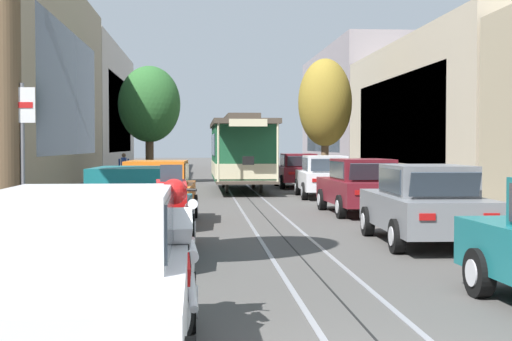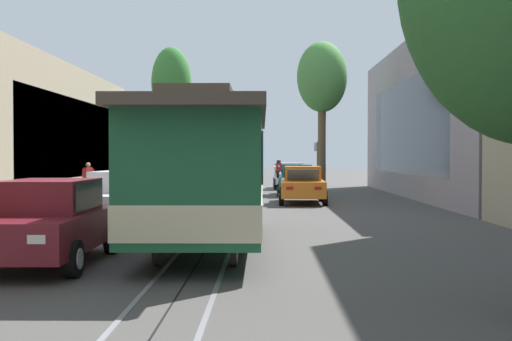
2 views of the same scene
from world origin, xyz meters
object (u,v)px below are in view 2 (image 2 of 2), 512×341
(cable_car_trolley, at_px, (206,173))
(pedestrian_on_left_pavement, at_px, (88,179))
(street_tree_kerb_left_near, at_px, (322,79))
(fire_hydrant, at_px, (167,183))
(street_tree_kerb_right_near, at_px, (171,85))
(parked_car_orange_mid_left, at_px, (302,185))
(street_sign_post, at_px, (317,161))
(parked_car_teal_near_right, at_px, (197,176))
(parked_car_grey_second_right, at_px, (184,181))
(parked_car_maroon_mid_right, at_px, (160,187))
(parked_car_maroon_fifth_right, at_px, (48,222))
(parked_car_teal_second_left, at_px, (297,180))
(parked_car_white_near_left, at_px, (290,176))
(parked_car_white_fourth_right, at_px, (121,198))
(motorcycle_with_rider, at_px, (278,174))

(cable_car_trolley, distance_m, pedestrian_on_left_pavement, 17.45)
(street_tree_kerb_left_near, distance_m, fire_hydrant, 10.67)
(street_tree_kerb_right_near, xyz_separation_m, cable_car_trolley, (-4.50, 26.17, -4.75))
(parked_car_orange_mid_left, relative_size, street_sign_post, 1.56)
(parked_car_teal_near_right, xyz_separation_m, street_tree_kerb_left_near, (-7.19, 2.40, 5.46))
(parked_car_orange_mid_left, xyz_separation_m, parked_car_grey_second_right, (5.57, -4.35, 0.00))
(street_sign_post, bearing_deg, parked_car_orange_mid_left, 81.22)
(parked_car_maroon_mid_right, distance_m, fire_hydrant, 12.18)
(street_tree_kerb_left_near, bearing_deg, fire_hydrant, -9.33)
(parked_car_maroon_fifth_right, distance_m, fire_hydrant, 25.58)
(parked_car_teal_near_right, height_order, parked_car_maroon_mid_right, same)
(fire_hydrant, xyz_separation_m, street_sign_post, (-8.57, 1.39, 1.32))
(parked_car_teal_second_left, xyz_separation_m, parked_car_teal_near_right, (5.67, -5.25, 0.00))
(parked_car_white_near_left, distance_m, parked_car_orange_mid_left, 12.34)
(parked_car_white_fourth_right, relative_size, street_tree_kerb_right_near, 0.50)
(cable_car_trolley, height_order, pedestrian_on_left_pavement, cable_car_trolley)
(cable_car_trolley, xyz_separation_m, pedestrian_on_left_pavement, (6.92, -16.00, -0.69))
(parked_car_teal_second_left, height_order, street_tree_kerb_left_near, street_tree_kerb_left_near)
(parked_car_teal_near_right, distance_m, fire_hydrant, 1.92)
(parked_car_teal_near_right, xyz_separation_m, parked_car_maroon_fifth_right, (0.02, 26.48, 0.00))
(parked_car_maroon_fifth_right, bearing_deg, parked_car_orange_mid_left, -109.89)
(parked_car_maroon_mid_right, relative_size, fire_hydrant, 5.24)
(parked_car_maroon_mid_right, height_order, parked_car_maroon_fifth_right, same)
(cable_car_trolley, bearing_deg, motorcycle_with_rider, -94.69)
(parked_car_orange_mid_left, xyz_separation_m, parked_car_white_fourth_right, (5.77, 8.90, 0.00))
(parked_car_grey_second_right, bearing_deg, street_tree_kerb_left_near, -150.12)
(motorcycle_with_rider, xyz_separation_m, pedestrian_on_left_pavement, (8.96, 8.89, 0.05))
(parked_car_orange_mid_left, height_order, parked_car_maroon_fifth_right, same)
(parked_car_white_near_left, distance_m, cable_car_trolley, 26.21)
(street_tree_kerb_left_near, bearing_deg, street_tree_kerb_right_near, -24.19)
(parked_car_teal_near_right, xyz_separation_m, parked_car_white_fourth_right, (0.13, 19.74, 0.00))
(parked_car_white_fourth_right, bearing_deg, parked_car_teal_second_left, -111.83)
(motorcycle_with_rider, bearing_deg, parked_car_teal_second_left, 98.82)
(parked_car_white_near_left, xyz_separation_m, pedestrian_on_left_pavement, (9.70, 10.05, 0.17))
(parked_car_teal_near_right, xyz_separation_m, cable_car_trolley, (-2.76, 24.55, 0.86))
(parked_car_teal_second_left, relative_size, street_sign_post, 1.56)
(parked_car_white_fourth_right, distance_m, pedestrian_on_left_pavement, 11.89)
(parked_car_grey_second_right, bearing_deg, fire_hydrant, -73.08)
(parked_car_teal_second_left, xyz_separation_m, parked_car_white_fourth_right, (5.81, 14.49, 0.00))
(parked_car_maroon_mid_right, xyz_separation_m, parked_car_white_fourth_right, (0.05, 6.72, 0.00))
(parked_car_teal_second_left, relative_size, parked_car_grey_second_right, 1.00)
(fire_hydrant, bearing_deg, parked_car_maroon_fifth_right, 93.60)
(street_tree_kerb_left_near, relative_size, street_sign_post, 2.97)
(street_tree_kerb_left_near, bearing_deg, pedestrian_on_left_pavement, 28.47)
(parked_car_white_fourth_right, bearing_deg, parked_car_white_near_left, -104.99)
(parked_car_grey_second_right, relative_size, cable_car_trolley, 0.48)
(parked_car_orange_mid_left, relative_size, parked_car_white_fourth_right, 1.00)
(street_tree_kerb_right_near, relative_size, street_sign_post, 3.11)
(street_tree_kerb_left_near, relative_size, motorcycle_with_rider, 4.44)
(pedestrian_on_left_pavement, bearing_deg, parked_car_maroon_fifth_right, 102.98)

